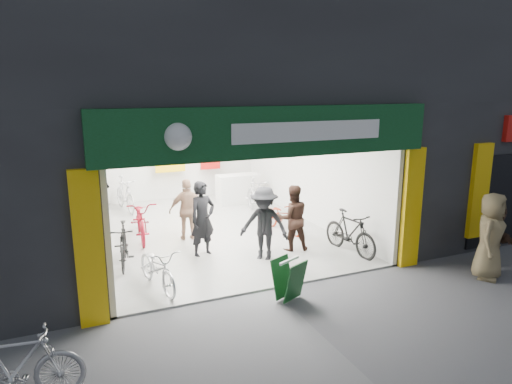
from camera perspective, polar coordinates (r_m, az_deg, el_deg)
ground at (r=9.02m, az=2.05°, el=-12.08°), size 60.00×60.00×0.00m
building at (r=13.15m, az=-3.71°, el=15.08°), size 17.00×10.27×8.00m
bike_left_front at (r=9.07m, az=-12.20°, el=-9.27°), size 0.88×1.72×0.86m
bike_left_midfront at (r=10.36m, az=-16.22°, el=-6.40°), size 0.71×1.63×0.95m
bike_left_midback at (r=12.01m, az=-14.18°, el=-3.34°), size 0.88×2.08×1.06m
bike_left_back at (r=14.84m, az=-16.05°, el=-0.30°), size 0.78×1.89×1.10m
bike_right_front at (r=10.88m, az=11.67°, el=-5.01°), size 0.69×1.75×1.03m
bike_right_mid at (r=12.28m, az=3.37°, el=-3.12°), size 0.86×1.69×0.85m
bike_right_back at (r=13.85m, az=-0.02°, el=-0.56°), size 0.81×2.01×1.17m
parked_bike at (r=6.63m, az=-27.86°, el=-18.78°), size 1.66×0.67×0.97m
customer_a at (r=10.46m, az=-6.68°, el=-3.42°), size 0.75×0.61×1.77m
customer_b at (r=10.80m, az=4.59°, el=-3.30°), size 0.89×0.76×1.60m
customer_c at (r=10.16m, az=1.02°, el=-4.04°), size 1.25×1.18×1.69m
customer_d at (r=11.61m, az=-8.51°, el=-2.26°), size 0.98×0.51×1.60m
pedestrian_near at (r=10.35m, az=27.22°, el=-4.93°), size 1.04×0.93×1.78m
pedestrian_far at (r=10.92m, az=27.54°, el=-4.76°), size 1.18×1.44×1.54m
sandwich_board at (r=8.48m, az=4.12°, el=-10.71°), size 0.65×0.66×0.76m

